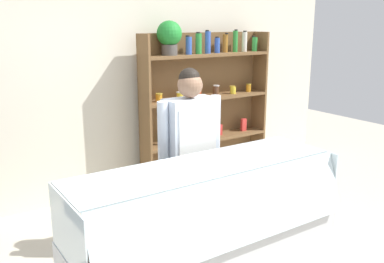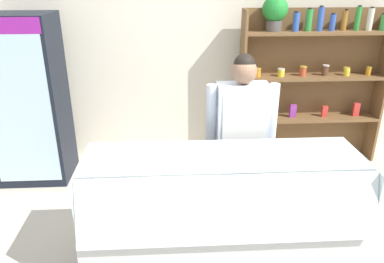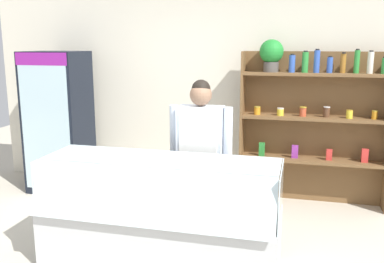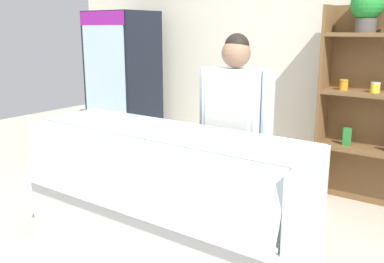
{
  "view_description": "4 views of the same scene",
  "coord_description": "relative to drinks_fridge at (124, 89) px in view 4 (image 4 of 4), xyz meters",
  "views": [
    {
      "loc": [
        -1.96,
        -2.49,
        2.05
      ],
      "look_at": [
        0.12,
        0.64,
        1.08
      ],
      "focal_mm": 40.0,
      "sensor_mm": 36.0,
      "label": 1
    },
    {
      "loc": [
        -0.59,
        -2.54,
        2.28
      ],
      "look_at": [
        -0.42,
        0.32,
        1.07
      ],
      "focal_mm": 35.0,
      "sensor_mm": 36.0,
      "label": 2
    },
    {
      "loc": [
        0.98,
        -3.52,
        2.03
      ],
      "look_at": [
        0.01,
        0.31,
        1.2
      ],
      "focal_mm": 40.0,
      "sensor_mm": 36.0,
      "label": 3
    },
    {
      "loc": [
        1.66,
        -2.28,
        1.7
      ],
      "look_at": [
        -0.29,
        0.43,
        0.9
      ],
      "focal_mm": 40.0,
      "sensor_mm": 36.0,
      "label": 4
    }
  ],
  "objects": [
    {
      "name": "back_wall",
      "position": [
        2.2,
        0.59,
        0.4
      ],
      "size": [
        6.8,
        0.1,
        2.7
      ],
      "primitive_type": "cube",
      "color": "silver",
      "rests_on": "ground"
    },
    {
      "name": "drinks_fridge",
      "position": [
        0.0,
        0.0,
        0.0
      ],
      "size": [
        0.77,
        0.65,
        1.91
      ],
      "color": "black",
      "rests_on": "ground"
    },
    {
      "name": "deli_display_case",
      "position": [
        2.0,
        -1.65,
        -0.64
      ],
      "size": [
        2.15,
        0.79,
        1.01
      ],
      "color": "silver",
      "rests_on": "ground"
    },
    {
      "name": "shop_clerk",
      "position": [
        2.24,
        -1.07,
        0.04
      ],
      "size": [
        0.64,
        0.25,
        1.67
      ],
      "color": "#2D2D38",
      "rests_on": "ground"
    }
  ]
}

